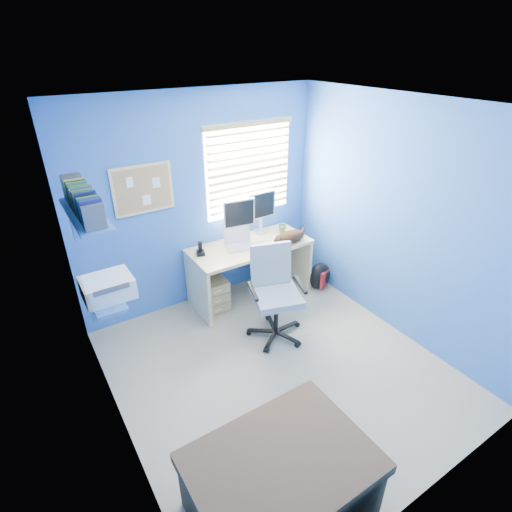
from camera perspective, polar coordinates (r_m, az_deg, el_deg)
floor at (r=4.19m, az=3.19°, el=-15.71°), size 3.00×3.20×0.00m
ceiling at (r=3.03m, az=4.53°, el=20.50°), size 3.00×3.20×0.00m
wall_back at (r=4.70m, az=-7.89°, el=7.42°), size 3.00×0.01×2.50m
wall_front at (r=2.59m, az=25.86°, el=-15.20°), size 3.00×0.01×2.50m
wall_left at (r=2.94m, az=-20.90°, el=-8.26°), size 0.01×3.20×2.50m
wall_right at (r=4.41m, az=19.75°, el=4.55°), size 0.01×3.20×2.50m
desk at (r=5.00m, az=-0.84°, el=-2.17°), size 1.48×0.65×0.74m
laptop at (r=4.72m, az=-2.29°, el=2.50°), size 0.38×0.33×0.22m
monitor_left at (r=4.80m, az=-2.55°, el=5.05°), size 0.41×0.18×0.54m
monitor_right at (r=5.04m, az=0.66°, el=6.26°), size 0.40×0.13×0.54m
phone at (r=4.60m, az=-7.98°, el=1.15°), size 0.12×0.13×0.17m
mug at (r=5.12m, az=3.77°, el=3.88°), size 0.10×0.09×0.10m
cd_spindle at (r=5.18m, az=3.53°, el=4.01°), size 0.13×0.13×0.07m
cat at (r=4.88m, az=4.89°, el=2.78°), size 0.43×0.29×0.14m
tower_pc at (r=5.28m, az=1.60°, el=-2.17°), size 0.22×0.45×0.45m
drawer_boxes at (r=4.87m, az=-6.24°, el=-5.61°), size 0.35×0.28×0.41m
yellow_book at (r=5.13m, az=1.54°, el=-4.56°), size 0.03×0.17×0.24m
backpack at (r=5.33m, az=9.07°, el=-2.81°), size 0.37×0.33×0.36m
bed_corner at (r=3.11m, az=3.55°, el=-29.82°), size 1.14×0.81×0.55m
office_chair at (r=4.38m, az=2.71°, el=-6.92°), size 0.75×0.75×1.03m
window_blinds at (r=4.87m, az=-0.90°, el=12.16°), size 1.15×0.05×1.10m
corkboard at (r=4.37m, az=-15.83°, el=9.15°), size 0.64×0.02×0.52m
wall_shelves at (r=3.51m, az=-22.06°, el=1.28°), size 0.42×0.90×1.05m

